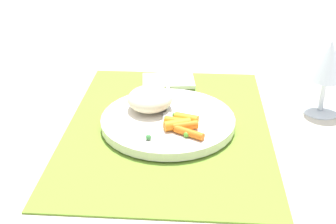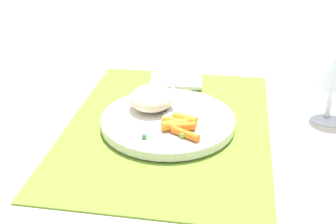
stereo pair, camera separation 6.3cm
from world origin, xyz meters
The scene contains 9 objects.
ground_plane centered at (0.00, 0.00, 0.00)m, with size 2.40×2.40×0.00m, color beige.
placemat centered at (0.00, 0.00, 0.00)m, with size 0.49×0.36×0.01m, color olive.
plate centered at (0.00, 0.00, 0.01)m, with size 0.24×0.24×0.02m, color silver.
rice_mound centered at (-0.03, -0.04, 0.04)m, with size 0.09×0.08×0.04m, color beige.
carrot_portion centered at (0.04, 0.03, 0.03)m, with size 0.08×0.07×0.02m.
pea_scatter centered at (0.03, 0.02, 0.03)m, with size 0.09×0.08×0.01m.
fork centered at (-0.04, 0.00, 0.02)m, with size 0.19×0.02×0.01m.
wine_glass centered at (-0.08, 0.29, 0.10)m, with size 0.07×0.07×0.14m.
napkin centered at (-0.18, -0.01, 0.01)m, with size 0.07×0.11×0.01m, color white.
Camera 1 is at (0.69, 0.05, 0.40)m, focal length 47.63 mm.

